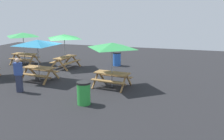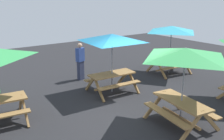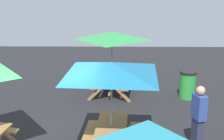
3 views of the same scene
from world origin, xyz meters
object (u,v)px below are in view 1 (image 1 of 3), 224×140
Objects in this scene: trash_bin_green at (84,93)px; picnic_table_4 at (64,39)px; picnic_table_3 at (23,37)px; person_standing at (19,74)px; picnic_table_1 at (37,45)px; trash_bin_blue at (117,59)px; picnic_table_2 at (112,49)px.

picnic_table_4 is at bearing 123.88° from trash_bin_green.
picnic_table_3 reaches higher than person_standing.
trash_bin_green is (7.43, -6.16, -1.49)m from picnic_table_3.
trash_bin_green is 0.59× the size of person_standing.
picnic_table_3 is 6.86m from person_standing.
picnic_table_1 is 1.69× the size of person_standing.
picnic_table_1 is 6.06m from trash_bin_blue.
picnic_table_1 reaches higher than trash_bin_blue.
picnic_table_3 is 9.77m from trash_bin_green.
picnic_table_2 is 3.09m from trash_bin_green.
picnic_table_3 reaches higher than trash_bin_blue.
picnic_table_4 is 2.38× the size of trash_bin_blue.
picnic_table_1 is 1.21× the size of picnic_table_2.
picnic_table_3 is 3.47m from picnic_table_4.
trash_bin_blue is at bearing 95.90° from trash_bin_green.
person_standing is (-2.84, -7.07, 0.39)m from trash_bin_blue.
picnic_table_2 is at bearing 81.45° from trash_bin_green.
person_standing is (0.25, -2.07, -1.10)m from picnic_table_1.
trash_bin_blue is (6.64, 1.46, -1.49)m from picnic_table_3.
picnic_table_1 is 2.36m from person_standing.
picnic_table_1 is 2.88× the size of trash_bin_blue.
picnic_table_3 and picnic_table_4 have the same top height.
trash_bin_green is (3.87, -2.63, -1.49)m from picnic_table_1.
picnic_table_3 is at bearing 140.32° from trash_bin_green.
picnic_table_3 is at bearing 94.18° from picnic_table_4.
trash_bin_green is (3.97, -5.91, -1.49)m from picnic_table_4.
trash_bin_green is 3.69m from person_standing.
picnic_table_4 is (-4.37, 3.23, 0.00)m from picnic_table_2.
picnic_table_4 is at bearing 150.38° from picnic_table_2.
picnic_table_2 is at bearing -24.73° from picnic_table_3.
picnic_table_1 is 1.21× the size of picnic_table_4.
picnic_table_3 is (-7.83, 3.48, 0.00)m from picnic_table_2.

